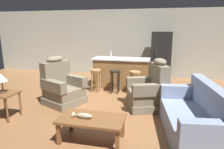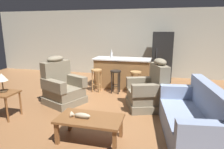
# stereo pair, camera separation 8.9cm
# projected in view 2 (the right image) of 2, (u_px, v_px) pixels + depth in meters

# --- Properties ---
(ground_plane) EXTENTS (12.00, 12.00, 0.00)m
(ground_plane) POSITION_uv_depth(u_px,v_px,m) (112.00, 101.00, 5.26)
(ground_plane) COLOR brown
(back_wall) EXTENTS (12.00, 0.05, 2.60)m
(back_wall) POSITION_uv_depth(u_px,v_px,m) (131.00, 43.00, 7.92)
(back_wall) COLOR #B2B2A3
(back_wall) RESTS_ON ground_plane
(coffee_table) EXTENTS (1.10, 0.60, 0.42)m
(coffee_table) POSITION_uv_depth(u_px,v_px,m) (90.00, 121.00, 3.35)
(coffee_table) COLOR brown
(coffee_table) RESTS_ON ground_plane
(fish_figurine) EXTENTS (0.34, 0.10, 0.10)m
(fish_figurine) POSITION_uv_depth(u_px,v_px,m) (80.00, 115.00, 3.32)
(fish_figurine) COLOR #4C3823
(fish_figurine) RESTS_ON coffee_table
(couch) EXTENTS (1.08, 1.99, 0.94)m
(couch) POSITION_uv_depth(u_px,v_px,m) (194.00, 119.00, 3.46)
(couch) COLOR #8493B2
(couch) RESTS_ON ground_plane
(recliner_near_lamp) EXTENTS (1.12, 1.12, 1.20)m
(recliner_near_lamp) POSITION_uv_depth(u_px,v_px,m) (62.00, 87.00, 5.08)
(recliner_near_lamp) COLOR #756B56
(recliner_near_lamp) RESTS_ON ground_plane
(recliner_near_island) EXTENTS (1.07, 1.07, 1.20)m
(recliner_near_island) POSITION_uv_depth(u_px,v_px,m) (150.00, 91.00, 4.75)
(recliner_near_island) COLOR #756B56
(recliner_near_island) RESTS_ON ground_plane
(end_table) EXTENTS (0.48, 0.48, 0.56)m
(end_table) POSITION_uv_depth(u_px,v_px,m) (5.00, 97.00, 4.22)
(end_table) COLOR brown
(end_table) RESTS_ON ground_plane
(table_lamp) EXTENTS (0.24, 0.24, 0.41)m
(table_lamp) POSITION_uv_depth(u_px,v_px,m) (2.00, 78.00, 4.15)
(table_lamp) COLOR #4C3823
(table_lamp) RESTS_ON end_table
(kitchen_island) EXTENTS (1.80, 0.70, 0.95)m
(kitchen_island) POSITION_uv_depth(u_px,v_px,m) (122.00, 73.00, 6.43)
(kitchen_island) COLOR olive
(kitchen_island) RESTS_ON ground_plane
(bar_stool_left) EXTENTS (0.32, 0.32, 0.68)m
(bar_stool_left) POSITION_uv_depth(u_px,v_px,m) (97.00, 76.00, 5.99)
(bar_stool_left) COLOR #A87A47
(bar_stool_left) RESTS_ON ground_plane
(bar_stool_middle) EXTENTS (0.32, 0.32, 0.68)m
(bar_stool_middle) POSITION_uv_depth(u_px,v_px,m) (116.00, 77.00, 5.85)
(bar_stool_middle) COLOR black
(bar_stool_middle) RESTS_ON ground_plane
(bar_stool_right) EXTENTS (0.32, 0.32, 0.68)m
(bar_stool_right) POSITION_uv_depth(u_px,v_px,m) (136.00, 79.00, 5.71)
(bar_stool_right) COLOR #A87A47
(bar_stool_right) RESTS_ON ground_plane
(refrigerator) EXTENTS (0.70, 0.69, 1.76)m
(refrigerator) POSITION_uv_depth(u_px,v_px,m) (162.00, 57.00, 7.18)
(refrigerator) COLOR black
(refrigerator) RESTS_ON ground_plane
(bottle_tall_green) EXTENTS (0.07, 0.07, 0.29)m
(bottle_tall_green) POSITION_uv_depth(u_px,v_px,m) (111.00, 55.00, 6.26)
(bottle_tall_green) COLOR silver
(bottle_tall_green) RESTS_ON kitchen_island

